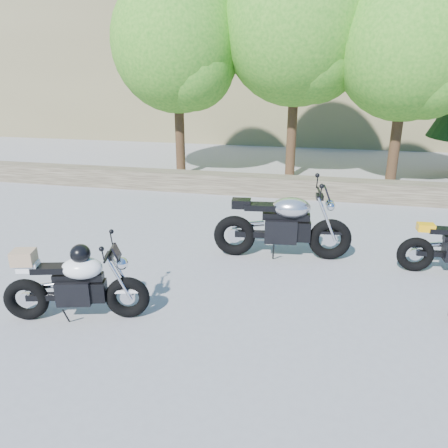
{
  "coord_description": "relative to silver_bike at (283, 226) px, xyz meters",
  "views": [
    {
      "loc": [
        1.6,
        -5.46,
        3.11
      ],
      "look_at": [
        0.2,
        1.0,
        0.75
      ],
      "focal_mm": 35.0,
      "sensor_mm": 36.0,
      "label": 1
    }
  ],
  "objects": [
    {
      "name": "ground",
      "position": [
        -1.11,
        -1.6,
        -0.58
      ],
      "size": [
        90.0,
        90.0,
        0.0
      ],
      "primitive_type": "plane",
      "color": "gray",
      "rests_on": "ground"
    },
    {
      "name": "tree_decid_right",
      "position": [
        2.6,
        5.34,
        2.92
      ],
      "size": [
        3.54,
        3.54,
        5.41
      ],
      "color": "#382314",
      "rests_on": "ground"
    },
    {
      "name": "tree_decid_left",
      "position": [
        -3.5,
        5.54,
        3.06
      ],
      "size": [
        3.67,
        3.67,
        5.62
      ],
      "color": "#382314",
      "rests_on": "ground"
    },
    {
      "name": "tree_decid_mid",
      "position": [
        -0.2,
        5.94,
        3.46
      ],
      "size": [
        4.08,
        4.08,
        6.24
      ],
      "color": "#382314",
      "rests_on": "ground"
    },
    {
      "name": "white_bike",
      "position": [
        -2.45,
        -2.56,
        -0.07
      ],
      "size": [
        1.86,
        0.72,
        1.04
      ],
      "rotation": [
        0.0,
        0.0,
        0.25
      ],
      "color": "black",
      "rests_on": "ground"
    },
    {
      "name": "silver_bike",
      "position": [
        0.0,
        0.0,
        0.0
      ],
      "size": [
        2.37,
        0.75,
        1.19
      ],
      "rotation": [
        0.0,
        0.0,
        0.11
      ],
      "color": "black",
      "rests_on": "ground"
    },
    {
      "name": "stone_wall",
      "position": [
        -1.11,
        3.9,
        -0.33
      ],
      "size": [
        22.0,
        0.55,
        0.5
      ],
      "primitive_type": "cube",
      "color": "#473D2F",
      "rests_on": "ground"
    }
  ]
}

